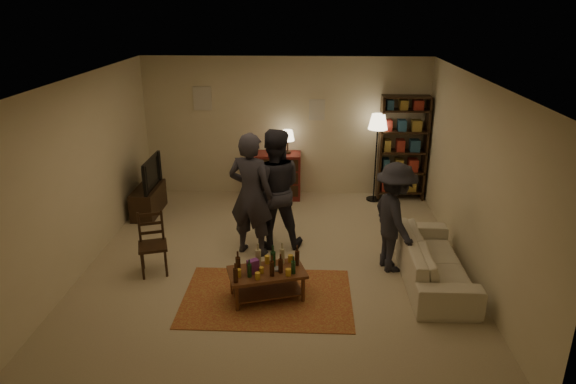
# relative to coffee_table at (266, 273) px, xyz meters

# --- Properties ---
(floor) EXTENTS (6.00, 6.00, 0.00)m
(floor) POSITION_rel_coffee_table_xyz_m (0.06, 0.96, -0.37)
(floor) COLOR #C6B793
(floor) RESTS_ON ground
(room_shell) EXTENTS (6.00, 6.00, 6.00)m
(room_shell) POSITION_rel_coffee_table_xyz_m (-0.59, 3.94, 1.44)
(room_shell) COLOR beige
(room_shell) RESTS_ON ground
(rug) EXTENTS (2.20, 1.50, 0.01)m
(rug) POSITION_rel_coffee_table_xyz_m (0.01, -0.00, -0.36)
(rug) COLOR maroon
(rug) RESTS_ON ground
(coffee_table) EXTENTS (1.09, 0.79, 0.74)m
(coffee_table) POSITION_rel_coffee_table_xyz_m (0.00, 0.00, 0.00)
(coffee_table) COLOR brown
(coffee_table) RESTS_ON ground
(dining_chair) EXTENTS (0.49, 0.49, 0.90)m
(dining_chair) POSITION_rel_coffee_table_xyz_m (-1.68, 0.65, 0.10)
(dining_chair) COLOR black
(dining_chair) RESTS_ON ground
(tv_stand) EXTENTS (0.40, 1.00, 1.06)m
(tv_stand) POSITION_rel_coffee_table_xyz_m (-2.38, 2.76, 0.01)
(tv_stand) COLOR black
(tv_stand) RESTS_ON ground
(dresser) EXTENTS (1.00, 0.50, 1.36)m
(dresser) POSITION_rel_coffee_table_xyz_m (-0.13, 3.68, 0.11)
(dresser) COLOR maroon
(dresser) RESTS_ON ground
(bookshelf) EXTENTS (0.90, 0.34, 2.02)m
(bookshelf) POSITION_rel_coffee_table_xyz_m (2.31, 3.74, 0.66)
(bookshelf) COLOR black
(bookshelf) RESTS_ON ground
(floor_lamp) EXTENTS (0.36, 0.36, 1.70)m
(floor_lamp) POSITION_rel_coffee_table_xyz_m (1.80, 3.61, 1.07)
(floor_lamp) COLOR black
(floor_lamp) RESTS_ON ground
(sofa) EXTENTS (0.81, 2.08, 0.61)m
(sofa) POSITION_rel_coffee_table_xyz_m (2.26, 0.56, -0.07)
(sofa) COLOR beige
(sofa) RESTS_ON ground
(person_left) EXTENTS (0.80, 0.65, 1.90)m
(person_left) POSITION_rel_coffee_table_xyz_m (-0.33, 1.30, 0.58)
(person_left) COLOR #292830
(person_left) RESTS_ON ground
(person_right) EXTENTS (0.98, 0.80, 1.89)m
(person_right) POSITION_rel_coffee_table_xyz_m (-0.01, 1.57, 0.58)
(person_right) COLOR #23232A
(person_right) RESTS_ON ground
(person_by_sofa) EXTENTS (0.84, 1.15, 1.60)m
(person_by_sofa) POSITION_rel_coffee_table_xyz_m (1.74, 0.88, 0.43)
(person_by_sofa) COLOR #222229
(person_by_sofa) RESTS_ON ground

